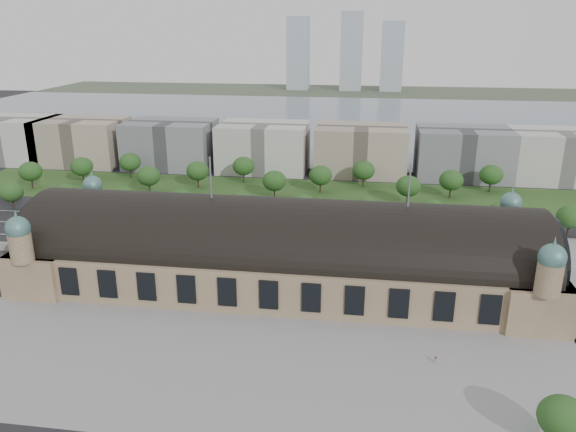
# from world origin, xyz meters

# --- Properties ---
(ground) EXTENTS (900.00, 900.00, 0.00)m
(ground) POSITION_xyz_m (0.00, 0.00, 0.00)
(ground) COLOR black
(ground) RESTS_ON ground
(station) EXTENTS (150.00, 48.40, 44.30)m
(station) POSITION_xyz_m (0.00, 0.00, 10.28)
(station) COLOR #9F8262
(station) RESTS_ON ground
(plaza_south) EXTENTS (190.00, 48.00, 0.12)m
(plaza_south) POSITION_xyz_m (10.00, -44.00, 0.00)
(plaza_south) COLOR gray
(plaza_south) RESTS_ON ground
(road_slab) EXTENTS (260.00, 26.00, 0.10)m
(road_slab) POSITION_xyz_m (-20.00, 38.00, 0.00)
(road_slab) COLOR black
(road_slab) RESTS_ON ground
(grass_belt) EXTENTS (300.00, 45.00, 0.10)m
(grass_belt) POSITION_xyz_m (-15.00, 93.00, 0.00)
(grass_belt) COLOR #27461C
(grass_belt) RESTS_ON ground
(petrol_station) EXTENTS (14.00, 13.00, 5.05)m
(petrol_station) POSITION_xyz_m (-53.91, 65.28, 2.95)
(petrol_station) COLOR #C85A0B
(petrol_station) RESTS_ON ground
(lake) EXTENTS (700.00, 320.00, 0.08)m
(lake) POSITION_xyz_m (0.00, 298.00, 0.00)
(lake) COLOR slate
(lake) RESTS_ON ground
(far_shore) EXTENTS (700.00, 120.00, 0.14)m
(far_shore) POSITION_xyz_m (0.00, 498.00, 0.00)
(far_shore) COLOR #44513D
(far_shore) RESTS_ON ground
(far_tower_left) EXTENTS (24.00, 24.00, 80.00)m
(far_tower_left) POSITION_xyz_m (-60.00, 508.00, 40.00)
(far_tower_left) COLOR #9EA8B2
(far_tower_left) RESTS_ON ground
(far_tower_mid) EXTENTS (24.00, 24.00, 85.00)m
(far_tower_mid) POSITION_xyz_m (0.00, 508.00, 42.50)
(far_tower_mid) COLOR #9EA8B2
(far_tower_mid) RESTS_ON ground
(far_tower_right) EXTENTS (24.00, 24.00, 75.00)m
(far_tower_right) POSITION_xyz_m (45.00, 508.00, 37.50)
(far_tower_right) COLOR #9EA8B2
(far_tower_right) RESTS_ON ground
(office_0) EXTENTS (45.00, 32.00, 24.00)m
(office_0) POSITION_xyz_m (-170.00, 133.00, 12.00)
(office_0) COLOR beige
(office_0) RESTS_ON ground
(office_1) EXTENTS (45.00, 32.00, 24.00)m
(office_1) POSITION_xyz_m (-130.00, 133.00, 12.00)
(office_1) COLOR tan
(office_1) RESTS_ON ground
(office_2) EXTENTS (45.00, 32.00, 24.00)m
(office_2) POSITION_xyz_m (-80.00, 133.00, 12.00)
(office_2) COLOR gray
(office_2) RESTS_ON ground
(office_3) EXTENTS (45.00, 32.00, 24.00)m
(office_3) POSITION_xyz_m (-30.00, 133.00, 12.00)
(office_3) COLOR beige
(office_3) RESTS_ON ground
(office_4) EXTENTS (45.00, 32.00, 24.00)m
(office_4) POSITION_xyz_m (20.00, 133.00, 12.00)
(office_4) COLOR tan
(office_4) RESTS_ON ground
(office_5) EXTENTS (45.00, 32.00, 24.00)m
(office_5) POSITION_xyz_m (70.00, 133.00, 12.00)
(office_5) COLOR gray
(office_5) RESTS_ON ground
(office_6) EXTENTS (45.00, 32.00, 24.00)m
(office_6) POSITION_xyz_m (115.00, 133.00, 12.00)
(office_6) COLOR beige
(office_6) RESTS_ON ground
(tree_row_0) EXTENTS (9.60, 9.60, 11.52)m
(tree_row_0) POSITION_xyz_m (-120.00, 53.00, 7.43)
(tree_row_0) COLOR #2D2116
(tree_row_0) RESTS_ON ground
(tree_row_1) EXTENTS (9.60, 9.60, 11.52)m
(tree_row_1) POSITION_xyz_m (-96.00, 53.00, 7.43)
(tree_row_1) COLOR #2D2116
(tree_row_1) RESTS_ON ground
(tree_row_2) EXTENTS (9.60, 9.60, 11.52)m
(tree_row_2) POSITION_xyz_m (-72.00, 53.00, 7.43)
(tree_row_2) COLOR #2D2116
(tree_row_2) RESTS_ON ground
(tree_row_3) EXTENTS (9.60, 9.60, 11.52)m
(tree_row_3) POSITION_xyz_m (-48.00, 53.00, 7.43)
(tree_row_3) COLOR #2D2116
(tree_row_3) RESTS_ON ground
(tree_row_4) EXTENTS (9.60, 9.60, 11.52)m
(tree_row_4) POSITION_xyz_m (-24.00, 53.00, 7.43)
(tree_row_4) COLOR #2D2116
(tree_row_4) RESTS_ON ground
(tree_row_5) EXTENTS (9.60, 9.60, 11.52)m
(tree_row_5) POSITION_xyz_m (0.00, 53.00, 7.43)
(tree_row_5) COLOR #2D2116
(tree_row_5) RESTS_ON ground
(tree_row_6) EXTENTS (9.60, 9.60, 11.52)m
(tree_row_6) POSITION_xyz_m (24.00, 53.00, 7.43)
(tree_row_6) COLOR #2D2116
(tree_row_6) RESTS_ON ground
(tree_row_7) EXTENTS (9.60, 9.60, 11.52)m
(tree_row_7) POSITION_xyz_m (48.00, 53.00, 7.43)
(tree_row_7) COLOR #2D2116
(tree_row_7) RESTS_ON ground
(tree_row_8) EXTENTS (9.60, 9.60, 11.52)m
(tree_row_8) POSITION_xyz_m (72.00, 53.00, 7.43)
(tree_row_8) COLOR #2D2116
(tree_row_8) RESTS_ON ground
(tree_row_9) EXTENTS (9.60, 9.60, 11.52)m
(tree_row_9) POSITION_xyz_m (96.00, 53.00, 7.43)
(tree_row_9) COLOR #2D2116
(tree_row_9) RESTS_ON ground
(tree_belt_0) EXTENTS (10.40, 10.40, 12.48)m
(tree_belt_0) POSITION_xyz_m (-130.00, 83.00, 8.05)
(tree_belt_0) COLOR #2D2116
(tree_belt_0) RESTS_ON ground
(tree_belt_1) EXTENTS (10.40, 10.40, 12.48)m
(tree_belt_1) POSITION_xyz_m (-111.00, 95.00, 8.05)
(tree_belt_1) COLOR #2D2116
(tree_belt_1) RESTS_ON ground
(tree_belt_2) EXTENTS (10.40, 10.40, 12.48)m
(tree_belt_2) POSITION_xyz_m (-92.00, 107.00, 8.05)
(tree_belt_2) COLOR #2D2116
(tree_belt_2) RESTS_ON ground
(tree_belt_3) EXTENTS (10.40, 10.40, 12.48)m
(tree_belt_3) POSITION_xyz_m (-73.00, 83.00, 8.05)
(tree_belt_3) COLOR #2D2116
(tree_belt_3) RESTS_ON ground
(tree_belt_4) EXTENTS (10.40, 10.40, 12.48)m
(tree_belt_4) POSITION_xyz_m (-54.00, 95.00, 8.05)
(tree_belt_4) COLOR #2D2116
(tree_belt_4) RESTS_ON ground
(tree_belt_5) EXTENTS (10.40, 10.40, 12.48)m
(tree_belt_5) POSITION_xyz_m (-35.00, 107.00, 8.05)
(tree_belt_5) COLOR #2D2116
(tree_belt_5) RESTS_ON ground
(tree_belt_6) EXTENTS (10.40, 10.40, 12.48)m
(tree_belt_6) POSITION_xyz_m (-16.00, 83.00, 8.05)
(tree_belt_6) COLOR #2D2116
(tree_belt_6) RESTS_ON ground
(tree_belt_7) EXTENTS (10.40, 10.40, 12.48)m
(tree_belt_7) POSITION_xyz_m (3.00, 95.00, 8.05)
(tree_belt_7) COLOR #2D2116
(tree_belt_7) RESTS_ON ground
(tree_belt_8) EXTENTS (10.40, 10.40, 12.48)m
(tree_belt_8) POSITION_xyz_m (22.00, 107.00, 8.05)
(tree_belt_8) COLOR #2D2116
(tree_belt_8) RESTS_ON ground
(tree_belt_9) EXTENTS (10.40, 10.40, 12.48)m
(tree_belt_9) POSITION_xyz_m (41.00, 83.00, 8.05)
(tree_belt_9) COLOR #2D2116
(tree_belt_9) RESTS_ON ground
(tree_belt_10) EXTENTS (10.40, 10.40, 12.48)m
(tree_belt_10) POSITION_xyz_m (60.00, 95.00, 8.05)
(tree_belt_10) COLOR #2D2116
(tree_belt_10) RESTS_ON ground
(tree_belt_11) EXTENTS (10.40, 10.40, 12.48)m
(tree_belt_11) POSITION_xyz_m (79.00, 107.00, 8.05)
(tree_belt_11) COLOR #2D2116
(tree_belt_11) RESTS_ON ground
(tree_plaza_s) EXTENTS (9.00, 9.00, 10.64)m
(tree_plaza_s) POSITION_xyz_m (60.00, -60.00, 6.80)
(tree_plaza_s) COLOR #2D2116
(tree_plaza_s) RESTS_ON ground
(traffic_car_0) EXTENTS (4.16, 1.93, 1.38)m
(traffic_car_0) POSITION_xyz_m (-106.81, 34.99, 0.69)
(traffic_car_0) COLOR silver
(traffic_car_0) RESTS_ON ground
(traffic_car_2) EXTENTS (5.22, 2.71, 1.41)m
(traffic_car_2) POSITION_xyz_m (-51.06, 28.94, 0.70)
(traffic_car_2) COLOR black
(traffic_car_2) RESTS_ON ground
(traffic_car_3) EXTENTS (4.65, 2.10, 1.32)m
(traffic_car_3) POSITION_xyz_m (-12.20, 43.76, 0.66)
(traffic_car_3) COLOR maroon
(traffic_car_3) RESTS_ON ground
(traffic_car_5) EXTENTS (4.50, 1.64, 1.47)m
(traffic_car_5) POSITION_xyz_m (44.17, 41.61, 0.74)
(traffic_car_5) COLOR #515458
(traffic_car_5) RESTS_ON ground
(traffic_car_6) EXTENTS (5.76, 3.01, 1.55)m
(traffic_car_6) POSITION_xyz_m (58.13, 30.70, 0.77)
(traffic_car_6) COLOR silver
(traffic_car_6) RESTS_ON ground
(parked_car_0) EXTENTS (4.63, 3.41, 1.46)m
(parked_car_0) POSITION_xyz_m (-70.57, 25.00, 0.73)
(parked_car_0) COLOR black
(parked_car_0) RESTS_ON ground
(parked_car_1) EXTENTS (5.55, 4.62, 1.41)m
(parked_car_1) POSITION_xyz_m (-79.00, 22.23, 0.70)
(parked_car_1) COLOR maroon
(parked_car_1) RESTS_ON ground
(parked_car_2) EXTENTS (5.77, 4.40, 1.56)m
(parked_car_2) POSITION_xyz_m (-73.33, 21.00, 0.78)
(parked_car_2) COLOR #182443
(parked_car_2) RESTS_ON ground
(parked_car_3) EXTENTS (4.18, 3.79, 1.38)m
(parked_car_3) POSITION_xyz_m (-39.07, 23.70, 0.69)
(parked_car_3) COLOR #4F5356
(parked_car_3) RESTS_ON ground
(parked_car_4) EXTENTS (4.81, 4.35, 1.59)m
(parked_car_4) POSITION_xyz_m (-49.53, 21.00, 0.79)
(parked_car_4) COLOR silver
(parked_car_4) RESTS_ON ground
(parked_car_5) EXTENTS (6.06, 5.63, 1.58)m
(parked_car_5) POSITION_xyz_m (-31.56, 24.61, 0.79)
(parked_car_5) COLOR gray
(parked_car_5) RESTS_ON ground
(parked_car_6) EXTENTS (5.65, 4.07, 1.52)m
(parked_car_6) POSITION_xyz_m (-21.16, 23.52, 0.76)
(parked_car_6) COLOR black
(parked_car_6) RESTS_ON ground
(bus_west) EXTENTS (11.45, 3.60, 3.14)m
(bus_west) POSITION_xyz_m (-19.81, 27.00, 1.57)
(bus_west) COLOR red
(bus_west) RESTS_ON ground
(bus_mid) EXTENTS (12.00, 3.70, 3.29)m
(bus_mid) POSITION_xyz_m (3.24, 32.00, 1.65)
(bus_mid) COLOR silver
(bus_mid) RESTS_ON ground
(bus_east) EXTENTS (11.88, 3.07, 3.29)m
(bus_east) POSITION_xyz_m (40.00, 28.43, 1.64)
(bus_east) COLOR silver
(bus_east) RESTS_ON ground
(pedestrian_0) EXTENTS (0.98, 0.77, 1.75)m
(pedestrian_0) POSITION_xyz_m (40.96, -35.49, 0.88)
(pedestrian_0) COLOR gray
(pedestrian_0) RESTS_ON ground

